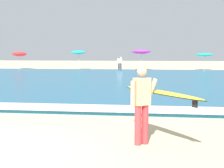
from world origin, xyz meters
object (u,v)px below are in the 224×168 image
Objects in this scene: surfer_with_board at (151,97)px; beach_umbrella_0 at (19,54)px; beach_umbrella_1 at (79,52)px; beach_umbrella_2 at (141,52)px; beachgoer_near_row_mid at (121,63)px; beach_umbrella_3 at (204,55)px; beachgoer_near_row_left at (119,63)px.

surfer_with_board is 1.12× the size of beach_umbrella_0.
beach_umbrella_1 reaches higher than beach_umbrella_0.
beachgoer_near_row_mid is (-2.32, -1.08, -1.33)m from beach_umbrella_2.
beach_umbrella_0 is (-17.16, 32.76, 0.86)m from surfer_with_board.
beach_umbrella_3 is at bearing 1.34° from beach_umbrella_0.
beach_umbrella_2 is at bearing 24.88° from beachgoer_near_row_mid.
beach_umbrella_2 reaches higher than beach_umbrella_3.
beach_umbrella_0 is at bearing 178.95° from beach_umbrella_2.
beach_umbrella_3 is (7.41, 0.81, -0.36)m from beach_umbrella_2.
beach_umbrella_3 is 9.96m from beachgoer_near_row_mid.
beach_umbrella_1 is at bearing 171.59° from beachgoer_near_row_left.
beach_umbrella_2 is 1.57× the size of beachgoer_near_row_left.
beachgoer_near_row_left and beachgoer_near_row_mid have the same top height.
surfer_with_board reaches higher than beachgoer_near_row_mid.
beach_umbrella_2 is (15.32, -0.28, 0.28)m from beach_umbrella_0.
surfer_with_board is at bearing -82.03° from beachgoer_near_row_left.
surfer_with_board is 33.77m from beach_umbrella_3.
beach_umbrella_3 reaches higher than surfer_with_board.
beach_umbrella_0 is at bearing 174.71° from beach_umbrella_1.
beach_umbrella_2 reaches higher than surfer_with_board.
beachgoer_near_row_left is at bearing -155.50° from beachgoer_near_row_mid.
beach_umbrella_3 is (22.73, 0.53, -0.08)m from beach_umbrella_0.
beachgoer_near_row_left is at bearing -6.50° from beach_umbrella_0.
beach_umbrella_1 is (7.81, -0.72, 0.22)m from beach_umbrella_0.
beach_umbrella_3 is 1.31× the size of beachgoer_near_row_left.
beach_umbrella_0 is 15.33m from beach_umbrella_2.
surfer_with_board is 1.06× the size of beach_umbrella_1.
beach_umbrella_3 is at bearing 10.98° from beachgoer_near_row_mid.
surfer_with_board is at bearing -99.50° from beach_umbrella_3.
beachgoer_near_row_mid is at bearing 97.54° from surfer_with_board.
beachgoer_near_row_mid is (0.22, 0.10, 0.00)m from beachgoer_near_row_left.
beach_umbrella_2 is (7.51, 0.44, 0.06)m from beach_umbrella_1.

